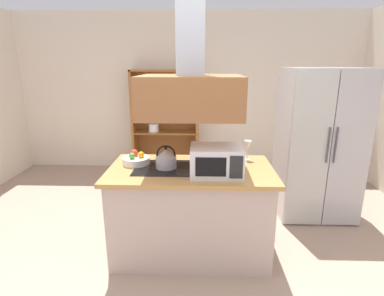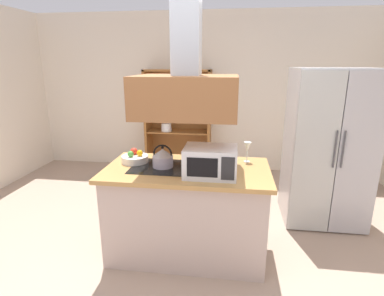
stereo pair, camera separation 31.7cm
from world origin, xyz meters
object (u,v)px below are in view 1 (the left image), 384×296
refrigerator (318,144)px  fruit_bowl (136,160)px  cutting_board (212,161)px  microwave (216,161)px  wine_glass_on_counter (248,146)px  kettle (166,159)px  dish_cabinet (166,128)px

refrigerator → fruit_bowl: bearing=-158.8°
cutting_board → microwave: bearing=-86.5°
cutting_board → fruit_bowl: fruit_bowl is taller
microwave → wine_glass_on_counter: bearing=52.1°
kettle → fruit_bowl: kettle is taller
kettle → cutting_board: bearing=24.2°
microwave → fruit_bowl: bearing=161.2°
kettle → microwave: size_ratio=0.48×
cutting_board → dish_cabinet: bearing=108.1°
wine_glass_on_counter → cutting_board: bearing=-169.2°
dish_cabinet → kettle: 2.48m
wine_glass_on_counter → microwave: bearing=-127.9°
kettle → microwave: bearing=-19.3°
microwave → wine_glass_on_counter: size_ratio=2.23×
cutting_board → refrigerator: bearing=28.2°
dish_cabinet → fruit_bowl: bearing=-90.5°
kettle → microwave: microwave is taller
dish_cabinet → refrigerator: bearing=-37.0°
kettle → fruit_bowl: (-0.31, 0.10, -0.05)m
kettle → cutting_board: kettle is taller
dish_cabinet → microwave: 2.74m
refrigerator → dish_cabinet: size_ratio=1.03×
refrigerator → kettle: refrigerator is taller
refrigerator → fruit_bowl: 2.22m
dish_cabinet → kettle: (0.29, -2.45, 0.22)m
refrigerator → cutting_board: refrigerator is taller
refrigerator → microwave: (-1.29, -1.07, 0.12)m
cutting_board → wine_glass_on_counter: 0.39m
refrigerator → dish_cabinet: bearing=143.0°
refrigerator → cutting_board: (-1.31, -0.70, 0.00)m
fruit_bowl → cutting_board: bearing=7.5°
refrigerator → fruit_bowl: refrigerator is taller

